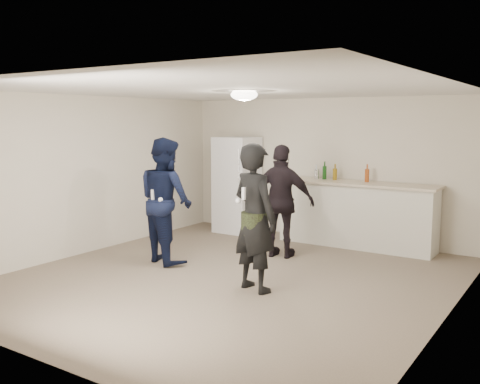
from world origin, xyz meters
The scene contains 21 objects.
floor centered at (0.00, 0.00, 0.00)m, with size 6.00×6.00×0.00m, color #6B5B4C.
ceiling centered at (0.00, 0.00, 2.50)m, with size 6.00×6.00×0.00m, color silver.
wall_back centered at (0.00, 3.00, 1.25)m, with size 6.00×6.00×0.00m, color beige.
wall_front centered at (0.00, -3.00, 1.25)m, with size 6.00×6.00×0.00m, color beige.
wall_left centered at (-2.75, 0.00, 1.25)m, with size 6.00×6.00×0.00m, color beige.
wall_right centered at (2.75, 0.00, 1.25)m, with size 6.00×6.00×0.00m, color beige.
counter centered at (0.71, 2.67, 0.53)m, with size 2.60×0.56×1.05m, color silver.
counter_top centered at (0.71, 2.67, 1.07)m, with size 2.68×0.64×0.04m, color beige.
fridge centered at (-1.64, 2.60, 0.90)m, with size 0.70×0.70×1.80m, color white.
fridge_handle centered at (-1.36, 2.23, 1.30)m, with size 0.02×0.02×0.60m, color silver.
ceiling_dome centered at (0.00, 0.30, 2.45)m, with size 0.36×0.36×0.16m, color white.
shaker centered at (-0.07, 2.76, 1.18)m, with size 0.08×0.08×0.17m, color silver.
man centered at (-1.31, 0.18, 0.93)m, with size 0.91×0.71×1.86m, color #0D1739.
woman centered at (0.52, -0.26, 0.92)m, with size 0.67×0.44×1.84m, color black.
camo_shorts centered at (0.52, -0.26, 0.85)m, with size 0.34×0.34×0.28m, color #273518.
spectator centered at (0.00, 1.37, 0.87)m, with size 1.02×0.43×1.75m, color black.
remote_man centered at (-1.31, -0.10, 1.05)m, with size 0.04×0.04×0.15m, color silver.
nunchuk_man centered at (-1.19, -0.07, 0.98)m, with size 0.07×0.07×0.07m, color white.
remote_woman centered at (0.52, -0.51, 1.25)m, with size 0.04×0.04×0.15m, color silver.
nunchuk_woman centered at (0.42, -0.48, 1.15)m, with size 0.07×0.07×0.07m, color silver.
bottle_cluster centered at (0.30, 2.79, 1.19)m, with size 1.01×0.10×0.23m.
Camera 1 is at (3.92, -5.78, 2.11)m, focal length 40.00 mm.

